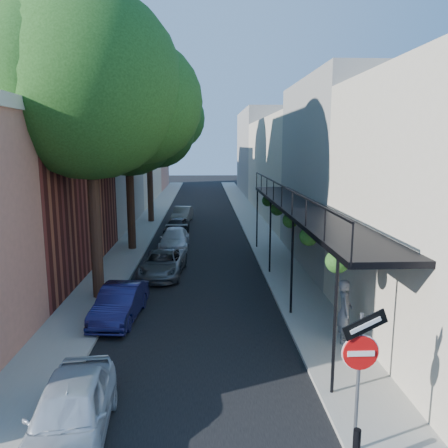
{
  "coord_description": "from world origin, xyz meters",
  "views": [
    {
      "loc": [
        0.31,
        -6.35,
        5.9
      ],
      "look_at": [
        1.09,
        10.7,
        2.8
      ],
      "focal_mm": 35.0,
      "sensor_mm": 36.0,
      "label": 1
    }
  ],
  "objects": [
    {
      "name": "road_surface",
      "position": [
        0.0,
        30.0,
        0.01
      ],
      "size": [
        6.0,
        64.0,
        0.01
      ],
      "primitive_type": "cube",
      "color": "black",
      "rests_on": "ground"
    },
    {
      "name": "sidewalk_left",
      "position": [
        -4.0,
        30.0,
        0.06
      ],
      "size": [
        2.0,
        64.0,
        0.12
      ],
      "primitive_type": "cube",
      "color": "gray",
      "rests_on": "ground"
    },
    {
      "name": "sidewalk_right",
      "position": [
        4.0,
        30.0,
        0.06
      ],
      "size": [
        2.0,
        64.0,
        0.12
      ],
      "primitive_type": "cube",
      "color": "gray",
      "rests_on": "ground"
    },
    {
      "name": "buildings_left",
      "position": [
        -9.3,
        28.76,
        4.94
      ],
      "size": [
        10.1,
        59.1,
        12.0
      ],
      "color": "tan",
      "rests_on": "ground"
    },
    {
      "name": "buildings_right",
      "position": [
        8.99,
        29.49,
        4.42
      ],
      "size": [
        9.8,
        55.0,
        10.0
      ],
      "color": "beige",
      "rests_on": "ground"
    },
    {
      "name": "sign_post",
      "position": [
        3.16,
        0.97,
        2.04
      ],
      "size": [
        0.89,
        0.17,
        2.99
      ],
      "color": "#595B60",
      "rests_on": "ground"
    },
    {
      "name": "oak_near",
      "position": [
        -3.37,
        10.26,
        7.88
      ],
      "size": [
        7.48,
        6.8,
        11.42
      ],
      "color": "#362015",
      "rests_on": "ground"
    },
    {
      "name": "oak_mid",
      "position": [
        -3.42,
        18.23,
        7.06
      ],
      "size": [
        6.6,
        6.0,
        10.2
      ],
      "color": "#362015",
      "rests_on": "ground"
    },
    {
      "name": "oak_far",
      "position": [
        -3.35,
        27.27,
        8.26
      ],
      "size": [
        7.7,
        7.0,
        11.9
      ],
      "color": "#362015",
      "rests_on": "ground"
    },
    {
      "name": "parked_car_a",
      "position": [
        -2.38,
        1.66,
        0.65
      ],
      "size": [
        1.84,
        3.92,
        1.3
      ],
      "primitive_type": "imported",
      "rotation": [
        0.0,
        0.0,
        0.08
      ],
      "color": "#B2BBC5",
      "rests_on": "ground"
    },
    {
      "name": "parked_car_b",
      "position": [
        -2.6,
        7.97,
        0.59
      ],
      "size": [
        1.56,
        3.65,
        1.17
      ],
      "primitive_type": "imported",
      "rotation": [
        0.0,
        0.0,
        -0.09
      ],
      "color": "#151542",
      "rests_on": "ground"
    },
    {
      "name": "parked_car_c",
      "position": [
        -1.61,
        13.02,
        0.56
      ],
      "size": [
        2.15,
        4.14,
        1.11
      ],
      "primitive_type": "imported",
      "rotation": [
        0.0,
        0.0,
        -0.08
      ],
      "color": "#525559",
      "rests_on": "ground"
    },
    {
      "name": "parked_car_d",
      "position": [
        -1.42,
        18.22,
        0.57
      ],
      "size": [
        1.62,
        3.95,
        1.14
      ],
      "primitive_type": "imported",
      "rotation": [
        0.0,
        0.0,
        -0.0
      ],
      "color": "silver",
      "rests_on": "ground"
    },
    {
      "name": "parked_car_e",
      "position": [
        -1.55,
        22.17,
        0.57
      ],
      "size": [
        1.8,
        3.52,
        1.15
      ],
      "primitive_type": "imported",
      "rotation": [
        0.0,
        0.0,
        -0.14
      ],
      "color": "black",
      "rests_on": "ground"
    },
    {
      "name": "parked_car_f",
      "position": [
        -1.4,
        27.13,
        0.59
      ],
      "size": [
        1.61,
        3.67,
        1.17
      ],
      "primitive_type": "imported",
      "rotation": [
        0.0,
        0.0,
        -0.11
      ],
      "color": "slate",
      "rests_on": "ground"
    },
    {
      "name": "pedestrian",
      "position": [
        4.43,
        5.7,
        1.07
      ],
      "size": [
        0.6,
        0.78,
        1.9
      ],
      "primitive_type": "imported",
      "rotation": [
        0.0,
        0.0,
        1.34
      ],
      "color": "slate",
      "rests_on": "sidewalk_right"
    }
  ]
}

